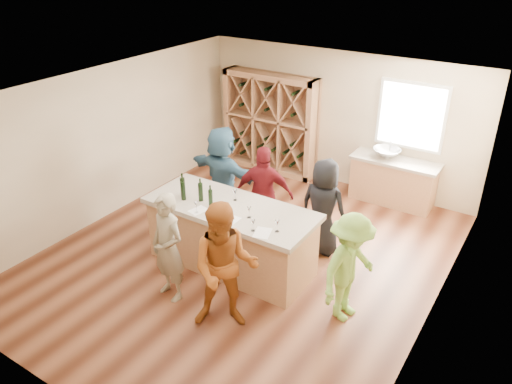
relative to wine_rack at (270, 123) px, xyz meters
The scene contains 34 objects.
floor 3.78m from the wine_rack, 65.36° to the right, with size 6.00×7.00×0.10m, color brown.
ceiling 4.00m from the wine_rack, 65.36° to the right, with size 6.00×7.00×0.10m, color white.
wall_back 1.56m from the wine_rack, 10.57° to the left, with size 6.00×0.10×2.80m, color beige.
wall_front 6.99m from the wine_rack, 77.60° to the right, with size 6.00×0.10×2.80m, color beige.
wall_left 3.63m from the wine_rack, 115.36° to the right, with size 0.10×7.00×2.80m, color beige.
wall_right 5.61m from the wine_rack, 35.70° to the right, with size 0.10×7.00×2.80m, color beige.
window_frame 3.08m from the wine_rack, ahead, with size 1.30×0.06×1.30m, color white.
window_pane 3.07m from the wine_rack, ahead, with size 1.18×0.01×1.18m, color white.
wine_rack is the anchor object (origin of this frame).
back_counter_base 2.98m from the wine_rack, ahead, with size 1.60×0.58×0.86m, color #AF7B53.
back_counter_top 2.91m from the wine_rack, ahead, with size 1.70×0.62×0.06m, color #AC9F8D.
sink 2.70m from the wine_rack, ahead, with size 0.54×0.54×0.19m, color silver.
faucet 2.70m from the wine_rack, ahead, with size 0.02×0.02×0.30m, color silver.
tasting_counter_base 3.90m from the wine_rack, 67.85° to the right, with size 2.60×1.00×1.00m, color #AF7B53.
tasting_counter_top 3.85m from the wine_rack, 67.85° to the right, with size 2.72×1.12×0.08m, color #AC9F8D.
wine_bottle_a 3.76m from the wine_rack, 80.33° to the right, with size 0.08×0.08×0.32m, color black.
wine_bottle_b 3.85m from the wine_rack, 79.42° to the right, with size 0.08×0.08×0.31m, color black.
wine_bottle_c 3.80m from the wine_rack, 75.32° to the right, with size 0.07×0.07×0.30m, color black.
wine_bottle_e 3.90m from the wine_rack, 72.25° to the right, with size 0.07×0.07×0.27m, color black.
wine_glass_a 4.17m from the wine_rack, 74.10° to the right, with size 0.06×0.06×0.17m, color white.
wine_glass_b 4.34m from the wine_rack, 67.17° to the right, with size 0.07×0.07×0.17m, color white.
wine_glass_c 4.52m from the wine_rack, 61.77° to the right, with size 0.06×0.06×0.17m, color white.
wine_glass_d 4.16m from the wine_rack, 63.02° to the right, with size 0.06×0.06×0.17m, color white.
wine_glass_e 4.53m from the wine_rack, 57.52° to the right, with size 0.07×0.07×0.18m, color white.
tasting_menu_a 4.10m from the wine_rack, 74.11° to the right, with size 0.20×0.27×0.00m, color white.
tasting_menu_b 4.27m from the wine_rack, 66.54° to the right, with size 0.21×0.29×0.00m, color white.
tasting_menu_c 4.57m from the wine_rack, 60.09° to the right, with size 0.22×0.30×0.00m, color white.
person_near_left 4.84m from the wine_rack, 76.19° to the right, with size 0.61×0.44×1.67m, color gray.
person_near_right 5.22m from the wine_rack, 65.19° to the right, with size 0.90×0.49×1.85m, color #994C19.
person_server 5.12m from the wine_rack, 46.64° to the right, with size 1.04×0.49×1.62m, color #8CC64C.
person_far_mid 2.98m from the wine_rack, 60.65° to the right, with size 1.01×0.52×1.72m, color #590F14.
person_far_right 3.48m from the wine_rack, 44.18° to the right, with size 0.82×0.53×1.67m, color black.
person_far_left 2.50m from the wine_rack, 78.91° to the right, with size 1.70×0.61×1.84m, color #335972.
wine_glass_f 3.65m from the wine_rack, 67.39° to the right, with size 0.07×0.07×0.18m, color white.
Camera 1 is at (3.91, -5.74, 4.76)m, focal length 35.00 mm.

